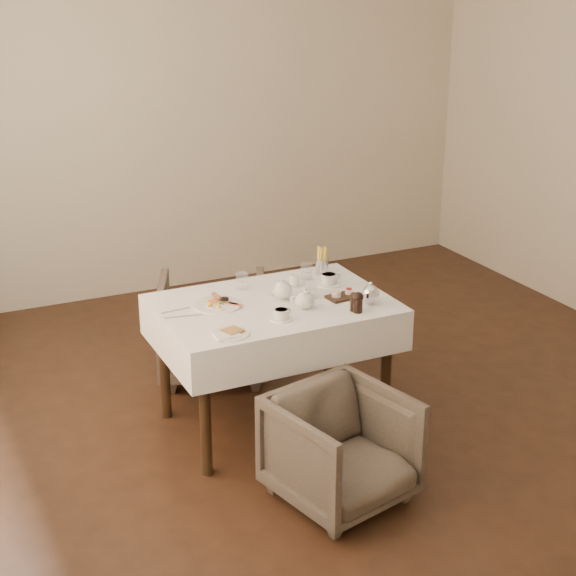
# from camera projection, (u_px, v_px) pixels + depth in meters

# --- Properties ---
(table) EXTENTS (1.28, 0.88, 0.75)m
(table) POSITION_uv_depth(u_px,v_px,m) (273.00, 322.00, 4.92)
(table) COLOR black
(table) RESTS_ON ground
(armchair_near) EXTENTS (0.73, 0.74, 0.56)m
(armchair_near) POSITION_uv_depth(u_px,v_px,m) (341.00, 449.00, 4.33)
(armchair_near) COLOR #453A33
(armchair_near) RESTS_ON ground
(armchair_far) EXTENTS (0.89, 0.90, 0.63)m
(armchair_far) POSITION_uv_depth(u_px,v_px,m) (213.00, 327.00, 5.66)
(armchair_far) COLOR #453A33
(armchair_far) RESTS_ON ground
(breakfast_plate) EXTENTS (0.27, 0.27, 0.03)m
(breakfast_plate) POSITION_uv_depth(u_px,v_px,m) (218.00, 304.00, 4.83)
(breakfast_plate) COLOR white
(breakfast_plate) RESTS_ON table
(side_plate) EXTENTS (0.19, 0.19, 0.02)m
(side_plate) POSITION_uv_depth(u_px,v_px,m) (230.00, 334.00, 4.45)
(side_plate) COLOR white
(side_plate) RESTS_ON table
(teapot_centre) EXTENTS (0.16, 0.13, 0.12)m
(teapot_centre) POSITION_uv_depth(u_px,v_px,m) (282.00, 289.00, 4.91)
(teapot_centre) COLOR white
(teapot_centre) RESTS_ON table
(teapot_front) EXTENTS (0.18, 0.16, 0.12)m
(teapot_front) POSITION_uv_depth(u_px,v_px,m) (305.00, 299.00, 4.77)
(teapot_front) COLOR white
(teapot_front) RESTS_ON table
(creamer) EXTENTS (0.07, 0.07, 0.07)m
(creamer) POSITION_uv_depth(u_px,v_px,m) (294.00, 280.00, 5.11)
(creamer) COLOR white
(creamer) RESTS_ON table
(teacup_near) EXTENTS (0.12, 0.12, 0.06)m
(teacup_near) POSITION_uv_depth(u_px,v_px,m) (281.00, 315.00, 4.64)
(teacup_near) COLOR white
(teacup_near) RESTS_ON table
(teacup_far) EXTENTS (0.14, 0.14, 0.07)m
(teacup_far) POSITION_uv_depth(u_px,v_px,m) (329.00, 280.00, 5.13)
(teacup_far) COLOR white
(teacup_far) RESTS_ON table
(glass_left) EXTENTS (0.07, 0.07, 0.10)m
(glass_left) POSITION_uv_depth(u_px,v_px,m) (242.00, 281.00, 5.06)
(glass_left) COLOR silver
(glass_left) RESTS_ON table
(glass_mid) EXTENTS (0.07, 0.07, 0.10)m
(glass_mid) POSITION_uv_depth(u_px,v_px,m) (311.00, 289.00, 4.94)
(glass_mid) COLOR silver
(glass_mid) RESTS_ON table
(glass_right) EXTENTS (0.09, 0.09, 0.10)m
(glass_right) POSITION_uv_depth(u_px,v_px,m) (307.00, 271.00, 5.22)
(glass_right) COLOR silver
(glass_right) RESTS_ON table
(condiment_board) EXTENTS (0.18, 0.13, 0.04)m
(condiment_board) POSITION_uv_depth(u_px,v_px,m) (342.00, 296.00, 4.94)
(condiment_board) COLOR black
(condiment_board) RESTS_ON table
(pepper_mill_left) EXTENTS (0.06, 0.06, 0.12)m
(pepper_mill_left) POSITION_uv_depth(u_px,v_px,m) (358.00, 302.00, 4.72)
(pepper_mill_left) COLOR black
(pepper_mill_left) RESTS_ON table
(pepper_mill_right) EXTENTS (0.07, 0.07, 0.11)m
(pepper_mill_right) POSITION_uv_depth(u_px,v_px,m) (354.00, 301.00, 4.74)
(pepper_mill_right) COLOR black
(pepper_mill_right) RESTS_ON table
(silver_pot) EXTENTS (0.14, 0.12, 0.13)m
(silver_pot) POSITION_uv_depth(u_px,v_px,m) (370.00, 293.00, 4.84)
(silver_pot) COLOR white
(silver_pot) RESTS_ON table
(fries_cup) EXTENTS (0.08, 0.08, 0.17)m
(fries_cup) POSITION_uv_depth(u_px,v_px,m) (322.00, 262.00, 5.29)
(fries_cup) COLOR silver
(fries_cup) RESTS_ON table
(cutlery_fork) EXTENTS (0.17, 0.03, 0.00)m
(cutlery_fork) POSITION_uv_depth(u_px,v_px,m) (176.00, 311.00, 4.76)
(cutlery_fork) COLOR silver
(cutlery_fork) RESTS_ON table
(cutlery_knife) EXTENTS (0.21, 0.06, 0.00)m
(cutlery_knife) POSITION_uv_depth(u_px,v_px,m) (184.00, 316.00, 4.68)
(cutlery_knife) COLOR silver
(cutlery_knife) RESTS_ON table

